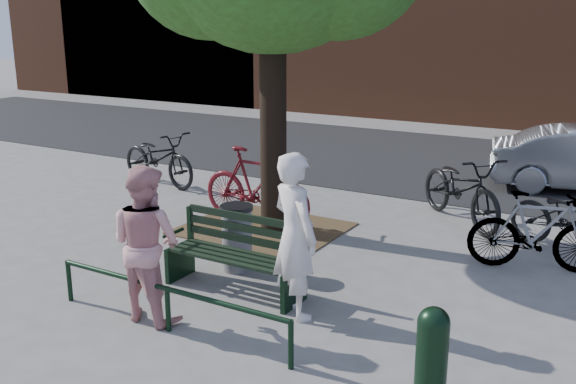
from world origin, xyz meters
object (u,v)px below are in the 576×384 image
Objects in this scene: person_left at (295,236)px; person_right at (146,243)px; bollard at (431,359)px; bicycle_c at (461,188)px; litter_bin at (237,237)px; park_bench at (237,252)px.

person_right is (-1.35, -0.87, -0.06)m from person_left.
bicycle_c is (-1.30, 5.39, 0.05)m from bollard.
person_right reaches higher than bicycle_c.
bicycle_c is (1.94, 3.52, 0.13)m from litter_bin.
person_left is (0.95, -0.26, 0.45)m from park_bench.
person_right is at bearing 59.90° from person_left.
person_right is at bearing -158.55° from bicycle_c.
bollard is at bearing -124.23° from bicycle_c.
bicycle_c reaches higher than park_bench.
bicycle_c is at bearing 103.55° from bollard.
bicycle_c is at bearing 68.83° from park_bench.
bollard is at bearing -30.00° from litter_bin.
person_left reaches higher than bollard.
park_bench is at bearing 154.82° from bollard.
person_left reaches higher than person_right.
person_right is 5.54m from bicycle_c.
litter_bin is 4.02m from bicycle_c.
bollard is 0.45× the size of bicycle_c.
person_right reaches higher than bollard.
bollard is 3.74m from litter_bin.
person_left reaches higher than bicycle_c.
park_bench is 0.94× the size of person_left.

